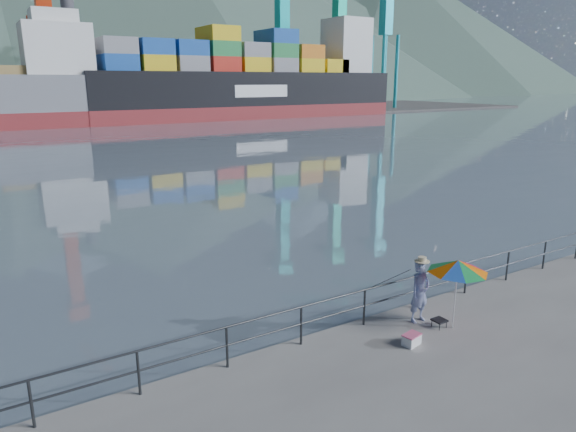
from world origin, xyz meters
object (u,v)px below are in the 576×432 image
object	(u,v)px
fisherman	(420,292)
container_ship	(257,82)
beach_umbrella	(458,266)
cooler_bag	(412,340)

from	to	relation	value
fisherman	container_ship	bearing A→B (deg)	63.15
beach_umbrella	cooler_bag	size ratio (longest dim) A/B	4.29
fisherman	beach_umbrella	bearing A→B (deg)	-59.14
fisherman	cooler_bag	world-z (taller)	fisherman
cooler_bag	container_ship	xyz separation A→B (m)	(35.85, 74.47, 5.74)
beach_umbrella	fisherman	bearing A→B (deg)	122.43
cooler_bag	fisherman	bearing A→B (deg)	26.41
cooler_bag	beach_umbrella	bearing A→B (deg)	-8.53
beach_umbrella	cooler_bag	world-z (taller)	beach_umbrella
beach_umbrella	cooler_bag	distance (m)	2.25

